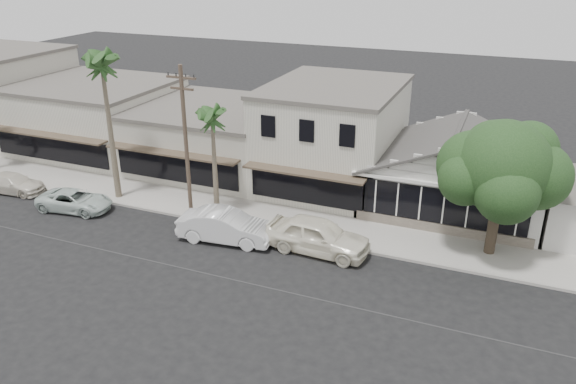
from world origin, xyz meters
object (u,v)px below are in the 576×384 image
at_px(car_1, 226,226).
at_px(car_3, 13,183).
at_px(utility_pole, 186,140).
at_px(shade_tree, 501,168).
at_px(car_2, 75,201).
at_px(car_0, 318,235).

xyz_separation_m(car_1, car_3, (-15.98, 0.66, -0.24)).
xyz_separation_m(utility_pole, shade_tree, (16.60, 2.22, -0.05)).
xyz_separation_m(car_2, shade_tree, (23.64, 4.02, 4.11)).
xyz_separation_m(car_0, car_3, (-20.98, -0.09, -0.31)).
height_order(car_1, car_3, car_1).
xyz_separation_m(car_0, car_2, (-15.33, -0.76, -0.30)).
xyz_separation_m(utility_pole, car_1, (3.29, -1.78, -3.93)).
distance_m(utility_pole, car_1, 5.42).
distance_m(car_1, car_3, 16.00).
relative_size(utility_pole, shade_tree, 1.25).
relative_size(utility_pole, car_2, 1.99).
xyz_separation_m(utility_pole, car_0, (8.29, -1.04, -3.86)).
relative_size(car_2, car_3, 1.06).
xyz_separation_m(car_1, shade_tree, (13.31, 4.01, 3.88)).
relative_size(utility_pole, car_1, 1.72).
relative_size(utility_pole, car_3, 2.11).
relative_size(car_0, car_1, 1.05).
bearing_deg(car_3, shade_tree, -89.16).
xyz_separation_m(car_2, car_3, (-5.65, 0.67, -0.01)).
distance_m(utility_pole, car_2, 8.37).
distance_m(car_3, shade_tree, 29.77).
bearing_deg(car_0, utility_pole, 85.76).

